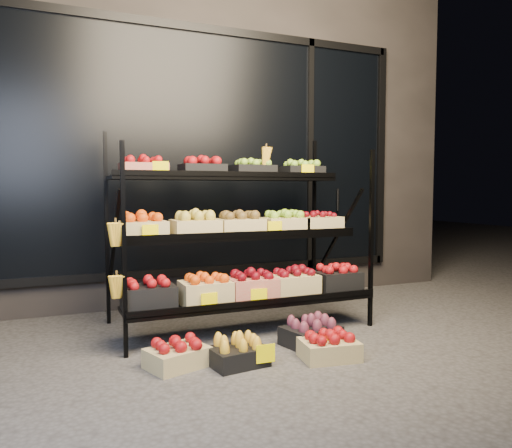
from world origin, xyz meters
name	(u,v)px	position (x,y,z in m)	size (l,w,h in m)	color
ground	(270,347)	(0.00, 0.00, 0.00)	(24.00, 24.00, 0.00)	#514F4C
building	(180,141)	(0.00, 2.59, 1.75)	(6.00, 2.08, 3.50)	#2D2826
display_rack	(239,235)	(-0.01, 0.60, 0.79)	(2.18, 1.02, 1.67)	black
tag_floor_a	(266,360)	(-0.22, -0.40, 0.06)	(0.13, 0.01, 0.12)	#FCE700
tag_floor_b	(322,351)	(0.20, -0.40, 0.06)	(0.13, 0.01, 0.12)	#FCE700
floor_crate_left	(177,354)	(-0.74, -0.15, 0.09)	(0.45, 0.38, 0.19)	#CEB977
floor_crate_midleft	(238,352)	(-0.36, -0.27, 0.09)	(0.39, 0.31, 0.19)	black
floor_crate_midright	(329,346)	(0.26, -0.41, 0.09)	(0.42, 0.34, 0.20)	#CEB977
floor_crate_right	(311,332)	(0.30, -0.08, 0.10)	(0.46, 0.37, 0.20)	black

